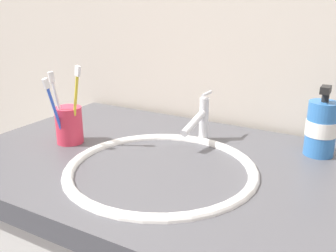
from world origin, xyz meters
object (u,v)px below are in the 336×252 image
Objects in this scene: toothbrush_white at (58,103)px; faucet at (201,119)px; toothbrush_cup at (69,125)px; soap_dispenser at (321,128)px; toothbrush_blue at (54,108)px; toothbrush_yellow at (75,101)px.

faucet is at bearing 33.41° from toothbrush_white.
faucet is 1.65× the size of toothbrush_cup.
soap_dispenser is at bearing 12.56° from faucet.
soap_dispenser reaches higher than toothbrush_cup.
toothbrush_cup is 0.51× the size of toothbrush_white.
toothbrush_cup is at bearing 90.68° from toothbrush_blue.
toothbrush_white is (-0.04, -0.02, -0.01)m from toothbrush_yellow.
toothbrush_cup is at bearing -157.88° from soap_dispenser.
toothbrush_yellow is at bearing -155.69° from soap_dispenser.
toothbrush_cup is (-0.28, -0.17, -0.01)m from faucet.
soap_dispenser is (0.52, 0.24, -0.05)m from toothbrush_yellow.
faucet is 0.35m from toothbrush_white.
toothbrush_white reaches higher than faucet.
faucet is at bearing -167.44° from soap_dispenser.
toothbrush_white is at bearing -146.59° from faucet.
toothbrush_white is 1.09× the size of soap_dispenser.
toothbrush_cup is 0.07m from toothbrush_white.
faucet is 0.77× the size of toothbrush_yellow.
toothbrush_blue is 0.05m from toothbrush_yellow.
soap_dispenser is at bearing 24.10° from toothbrush_white.
faucet is 0.92× the size of soap_dispenser.
toothbrush_yellow is 1.09× the size of toothbrush_white.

